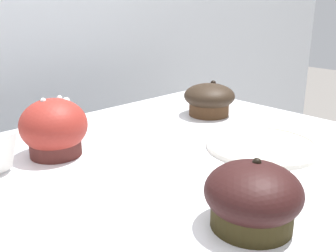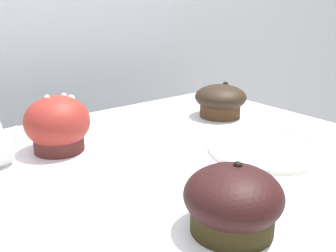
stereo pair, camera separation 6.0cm
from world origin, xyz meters
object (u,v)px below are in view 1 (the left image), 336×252
(muffin_back_right, at_px, (209,99))
(muffin_front_center, at_px, (253,197))
(serving_plate, at_px, (262,145))
(muffin_back_left, at_px, (54,129))

(muffin_back_right, bearing_deg, muffin_front_center, -133.09)
(muffin_back_right, xyz_separation_m, serving_plate, (-0.08, -0.18, -0.03))
(muffin_front_center, height_order, muffin_back_left, muffin_back_left)
(muffin_front_center, xyz_separation_m, muffin_back_left, (-0.05, 0.33, 0.01))
(muffin_front_center, distance_m, serving_plate, 0.24)
(muffin_front_center, distance_m, muffin_back_left, 0.33)
(muffin_back_left, xyz_separation_m, muffin_back_right, (0.34, -0.02, -0.01))
(muffin_front_center, height_order, serving_plate, muffin_front_center)
(muffin_front_center, relative_size, serving_plate, 0.57)
(muffin_back_left, bearing_deg, muffin_back_right, -3.63)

